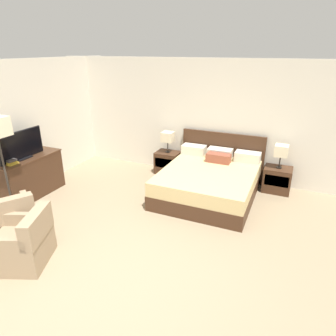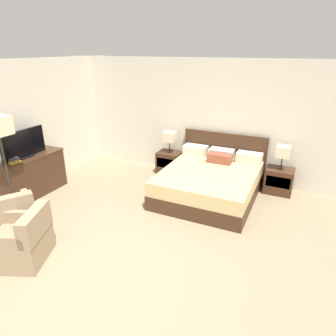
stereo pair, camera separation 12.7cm
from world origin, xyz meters
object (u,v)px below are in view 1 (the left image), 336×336
(book_small_top, at_px, (9,160))
(bed, at_px, (209,181))
(nightstand_right, at_px, (277,180))
(book_red_cover, at_px, (10,163))
(armchair_companion, at_px, (23,244))
(tv, at_px, (21,146))
(armchair_by_window, at_px, (10,222))
(dresser, at_px, (30,176))
(nightstand_left, at_px, (168,162))
(table_lamp_left, at_px, (168,137))
(table_lamp_right, at_px, (281,151))
(book_blue_cover, at_px, (10,162))

(book_small_top, bearing_deg, bed, 29.25)
(nightstand_right, distance_m, book_red_cover, 5.05)
(bed, distance_m, armchair_companion, 3.38)
(bed, distance_m, tv, 3.58)
(bed, bearing_deg, tv, -155.08)
(bed, height_order, nightstand_right, bed)
(armchair_by_window, bearing_deg, dresser, 124.80)
(nightstand_right, distance_m, tv, 4.95)
(tv, height_order, book_small_top, tv)
(nightstand_left, bearing_deg, armchair_companion, -97.81)
(nightstand_right, distance_m, table_lamp_left, 2.47)
(nightstand_right, xyz_separation_m, tv, (-4.37, -2.19, 0.79))
(table_lamp_right, distance_m, dresser, 4.88)
(bed, xyz_separation_m, armchair_companion, (-1.70, -2.93, -0.01))
(nightstand_right, bearing_deg, dresser, -154.23)
(nightstand_right, bearing_deg, book_small_top, -150.33)
(tv, bearing_deg, book_red_cover, -89.39)
(nightstand_left, distance_m, table_lamp_right, 2.47)
(nightstand_right, relative_size, table_lamp_left, 1.13)
(book_red_cover, bearing_deg, book_small_top, 0.00)
(tv, bearing_deg, nightstand_left, 47.95)
(nightstand_left, relative_size, armchair_companion, 0.59)
(bed, relative_size, book_blue_cover, 11.10)
(tv, bearing_deg, armchair_by_window, -53.50)
(book_blue_cover, bearing_deg, nightstand_right, 29.68)
(nightstand_right, distance_m, dresser, 4.86)
(table_lamp_right, distance_m, book_small_top, 5.02)
(armchair_companion, bearing_deg, table_lamp_left, 82.19)
(table_lamp_right, bearing_deg, tv, -153.39)
(table_lamp_right, bearing_deg, book_blue_cover, -150.31)
(nightstand_left, distance_m, book_red_cover, 3.22)
(book_red_cover, bearing_deg, book_blue_cover, 0.00)
(book_red_cover, height_order, book_blue_cover, book_blue_cover)
(nightstand_left, height_order, dresser, dresser)
(table_lamp_right, bearing_deg, armchair_by_window, -136.84)
(table_lamp_left, distance_m, tv, 2.95)
(book_red_cover, xyz_separation_m, armchair_companion, (1.47, -1.16, -0.52))
(book_blue_cover, bearing_deg, book_red_cover, 180.00)
(table_lamp_right, height_order, armchair_by_window, table_lamp_right)
(dresser, distance_m, armchair_by_window, 1.47)
(table_lamp_left, xyz_separation_m, table_lamp_right, (2.40, 0.00, 0.00))
(dresser, relative_size, tv, 1.37)
(tv, distance_m, book_red_cover, 0.38)
(book_small_top, distance_m, armchair_by_window, 1.31)
(nightstand_right, relative_size, table_lamp_right, 1.13)
(book_red_cover, distance_m, book_small_top, 0.06)
(nightstand_right, height_order, book_red_cover, book_red_cover)
(bed, xyz_separation_m, book_small_top, (-3.16, -1.77, 0.57))
(book_red_cover, xyz_separation_m, book_blue_cover, (0.00, 0.00, 0.03))
(dresser, bearing_deg, armchair_companion, -46.05)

